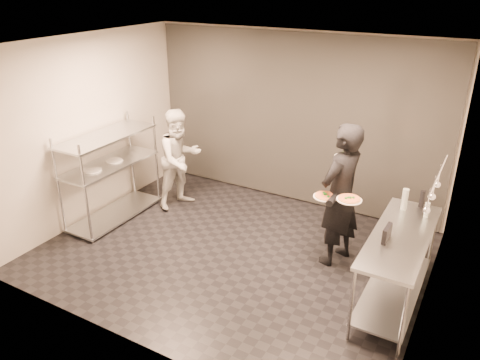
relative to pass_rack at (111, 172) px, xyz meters
The scene contains 13 objects.
room_shell 2.53m from the pass_rack, 28.77° to the left, with size 5.00×4.00×2.80m.
pass_rack is the anchor object (origin of this frame).
prep_counter 4.33m from the pass_rack, ahead, with size 0.60×1.80×0.92m.
utensil_rail 4.64m from the pass_rack, ahead, with size 0.07×1.20×0.31m.
waiter 3.49m from the pass_rack, ahead, with size 0.70×0.46×1.92m, color black.
chef 1.11m from the pass_rack, 52.44° to the left, with size 0.80×0.62×1.64m, color silver.
pizza_plate_near 3.35m from the pass_rack, ahead, with size 0.31×0.31×0.05m.
pizza_plate_far 3.66m from the pass_rack, ahead, with size 0.31×0.31×0.05m.
salad_plate 3.53m from the pass_rack, 14.81° to the left, with size 0.27×0.27×0.07m.
pos_monitor 4.22m from the pass_rack, ahead, with size 0.05×0.23×0.17m, color black.
bottle_green 4.28m from the pass_rack, ahead, with size 0.07×0.07×0.27m, color #919E92.
bottle_clear 4.53m from the pass_rack, ahead, with size 0.06×0.06×0.19m, color #919E92.
bottle_dark 4.48m from the pass_rack, 10.35° to the left, with size 0.06×0.06×0.22m, color black.
Camera 1 is at (2.82, -4.78, 3.57)m, focal length 35.00 mm.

